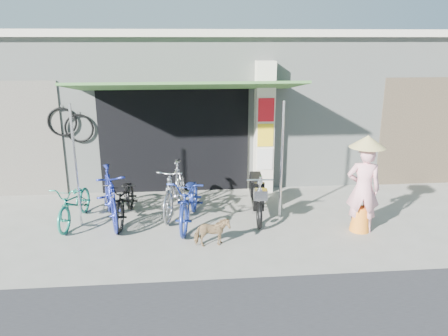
{
  "coord_description": "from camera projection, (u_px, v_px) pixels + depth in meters",
  "views": [
    {
      "loc": [
        -0.95,
        -7.26,
        3.47
      ],
      "look_at": [
        -0.2,
        1.0,
        1.0
      ],
      "focal_mm": 35.0,
      "sensor_mm": 36.0,
      "label": 1
    }
  ],
  "objects": [
    {
      "name": "neighbour_right",
      "position": [
        432.0,
        132.0,
        10.54
      ],
      "size": [
        2.6,
        0.06,
        2.6
      ],
      "primitive_type": "cube",
      "color": "brown",
      "rests_on": "ground"
    },
    {
      "name": "bike_silver",
      "position": [
        175.0,
        189.0,
        8.85
      ],
      "size": [
        0.89,
        1.85,
        1.07
      ],
      "primitive_type": "imported",
      "rotation": [
        0.0,
        0.0,
        -0.22
      ],
      "color": "#ABAAAF",
      "rests_on": "ground"
    },
    {
      "name": "bike_black",
      "position": [
        125.0,
        199.0,
        8.57
      ],
      "size": [
        0.68,
        1.72,
        0.89
      ],
      "primitive_type": "imported",
      "rotation": [
        0.0,
        0.0,
        -0.05
      ],
      "color": "black",
      "rests_on": "ground"
    },
    {
      "name": "awning",
      "position": [
        186.0,
        88.0,
        8.76
      ],
      "size": [
        4.6,
        1.88,
        2.72
      ],
      "color": "#39692F",
      "rests_on": "ground"
    },
    {
      "name": "street_dog",
      "position": [
        212.0,
        232.0,
        7.52
      ],
      "size": [
        0.64,
        0.35,
        0.52
      ],
      "primitive_type": "imported",
      "rotation": [
        0.0,
        0.0,
        1.7
      ],
      "color": "tan",
      "rests_on": "ground"
    },
    {
      "name": "ground",
      "position": [
        240.0,
        235.0,
        8.0
      ],
      "size": [
        80.0,
        80.0,
        0.0
      ],
      "primitive_type": "plane",
      "color": "gray",
      "rests_on": "ground"
    },
    {
      "name": "bike_blue",
      "position": [
        110.0,
        196.0,
        8.42
      ],
      "size": [
        0.97,
        1.9,
        1.1
      ],
      "primitive_type": "imported",
      "rotation": [
        0.0,
        0.0,
        0.26
      ],
      "color": "navy",
      "rests_on": "ground"
    },
    {
      "name": "nun",
      "position": [
        364.0,
        185.0,
        7.96
      ],
      "size": [
        0.69,
        0.64,
        1.83
      ],
      "rotation": [
        0.0,
        0.0,
        2.84
      ],
      "color": "#F7A6AF",
      "rests_on": "ground"
    },
    {
      "name": "neighbour_left",
      "position": [
        2.0,
        140.0,
        9.67
      ],
      "size": [
        2.6,
        0.06,
        2.6
      ],
      "primitive_type": "cube",
      "color": "#6B665B",
      "rests_on": "ground"
    },
    {
      "name": "bike_navy",
      "position": [
        190.0,
        200.0,
        8.38
      ],
      "size": [
        0.97,
        1.97,
        0.99
      ],
      "primitive_type": "imported",
      "rotation": [
        0.0,
        0.0,
        -0.17
      ],
      "color": "navy",
      "rests_on": "ground"
    },
    {
      "name": "moped",
      "position": [
        257.0,
        194.0,
        8.81
      ],
      "size": [
        0.49,
        1.72,
        0.97
      ],
      "rotation": [
        0.0,
        0.0,
        -0.08
      ],
      "color": "black",
      "rests_on": "ground"
    },
    {
      "name": "shop_pillar",
      "position": [
        264.0,
        128.0,
        9.99
      ],
      "size": [
        0.42,
        0.44,
        3.0
      ],
      "color": "beige",
      "rests_on": "ground"
    },
    {
      "name": "bike_teal",
      "position": [
        75.0,
        203.0,
        8.44
      ],
      "size": [
        0.76,
        1.64,
        0.83
      ],
      "primitive_type": "imported",
      "rotation": [
        0.0,
        0.0,
        -0.14
      ],
      "color": "#1C7E67",
      "rests_on": "ground"
    },
    {
      "name": "bicycle_shop",
      "position": [
        218.0,
        99.0,
        12.34
      ],
      "size": [
        12.3,
        5.3,
        3.66
      ],
      "color": "#989E96",
      "rests_on": "ground"
    }
  ]
}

